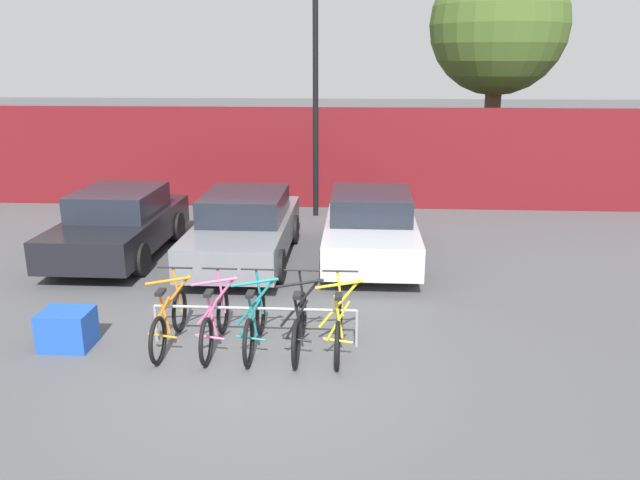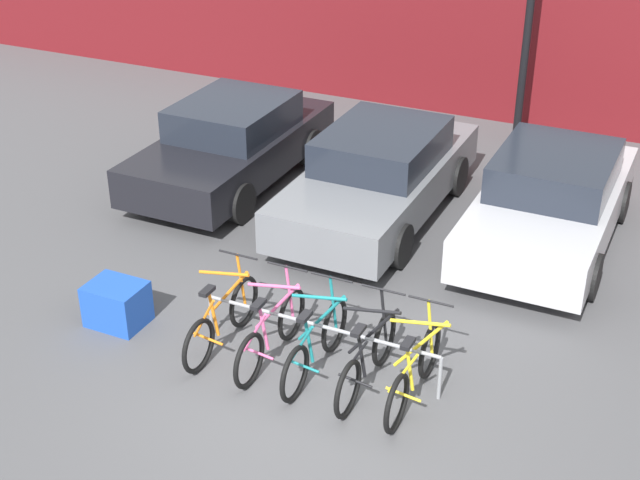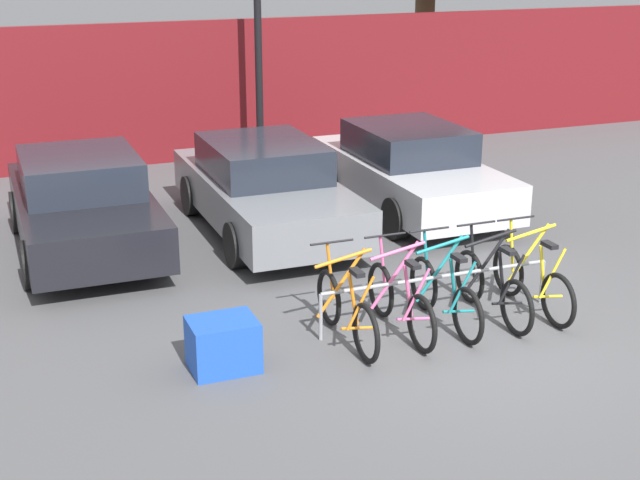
% 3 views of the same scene
% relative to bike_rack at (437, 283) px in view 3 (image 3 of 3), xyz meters
% --- Properties ---
extents(ground_plane, '(120.00, 120.00, 0.00)m').
position_rel_bike_rack_xyz_m(ground_plane, '(0.21, -0.68, -0.47)').
color(ground_plane, '#4C4C4F').
extents(hoarding_wall, '(36.00, 0.16, 2.75)m').
position_rel_bike_rack_xyz_m(hoarding_wall, '(0.21, 8.82, 0.90)').
color(hoarding_wall, maroon).
rests_on(hoarding_wall, ground).
extents(bike_rack, '(2.97, 0.04, 0.57)m').
position_rel_bike_rack_xyz_m(bike_rack, '(0.00, 0.00, 0.00)').
color(bike_rack, gray).
rests_on(bike_rack, ground).
extents(bicycle_orange, '(0.68, 1.71, 1.05)m').
position_rel_bike_rack_xyz_m(bicycle_orange, '(-1.22, -0.15, -0.10)').
color(bicycle_orange, black).
rests_on(bicycle_orange, ground).
extents(bicycle_pink, '(0.68, 1.71, 1.05)m').
position_rel_bike_rack_xyz_m(bicycle_pink, '(-0.55, -0.15, -0.10)').
color(bicycle_pink, black).
rests_on(bicycle_pink, ground).
extents(bicycle_teal, '(0.68, 1.71, 1.05)m').
position_rel_bike_rack_xyz_m(bicycle_teal, '(0.02, -0.15, -0.10)').
color(bicycle_teal, black).
rests_on(bicycle_teal, ground).
extents(bicycle_black, '(0.68, 1.71, 1.05)m').
position_rel_bike_rack_xyz_m(bicycle_black, '(0.66, -0.15, -0.10)').
color(bicycle_black, black).
rests_on(bicycle_black, ground).
extents(bicycle_yellow, '(0.68, 1.71, 1.05)m').
position_rel_bike_rack_xyz_m(bicycle_yellow, '(1.22, -0.15, -0.10)').
color(bicycle_yellow, black).
rests_on(bicycle_yellow, ground).
extents(car_black, '(1.91, 4.22, 1.40)m').
position_rel_bike_rack_xyz_m(car_black, '(-3.52, 4.06, 0.22)').
color(car_black, black).
rests_on(car_black, ground).
extents(car_grey, '(1.91, 4.49, 1.40)m').
position_rel_bike_rack_xyz_m(car_grey, '(-0.84, 3.91, 0.22)').
color(car_grey, slate).
rests_on(car_grey, ground).
extents(car_silver, '(1.91, 4.27, 1.40)m').
position_rel_bike_rack_xyz_m(car_silver, '(1.72, 4.13, 0.22)').
color(car_silver, '#B7B7BC').
rests_on(car_silver, ground).
extents(cargo_crate, '(0.70, 0.56, 0.55)m').
position_rel_bike_rack_xyz_m(cargo_crate, '(-2.67, -0.28, -0.20)').
color(cargo_crate, blue).
rests_on(cargo_crate, ground).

